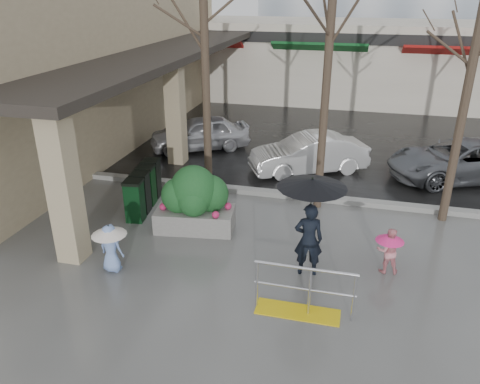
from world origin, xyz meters
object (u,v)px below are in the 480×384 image
at_px(child_pink, 389,247).
at_px(news_boxes, 144,189).
at_px(planter, 195,199).
at_px(woman, 310,213).
at_px(tree_west, 204,12).
at_px(car_c, 461,160).
at_px(child_blue, 110,243).
at_px(handrail, 302,296).
at_px(car_a, 200,133).
at_px(tree_midwest, 332,7).
at_px(car_b, 309,154).
at_px(tree_mideast, 480,26).

height_order(child_pink, news_boxes, news_boxes).
bearing_deg(planter, woman, -24.12).
relative_size(tree_west, car_c, 1.50).
bearing_deg(child_blue, child_pink, -159.81).
bearing_deg(handrail, car_a, 119.57).
bearing_deg(planter, child_blue, -116.32).
relative_size(tree_west, child_pink, 6.53).
height_order(handrail, car_a, car_a).
xyz_separation_m(woman, planter, (-2.99, 1.34, -0.63)).
relative_size(woman, car_c, 0.49).
distance_m(handrail, child_blue, 4.20).
distance_m(woman, child_blue, 4.27).
distance_m(handrail, tree_midwest, 6.83).
bearing_deg(tree_midwest, car_a, 140.50).
height_order(tree_midwest, news_boxes, tree_midwest).
xyz_separation_m(tree_midwest, car_b, (-0.58, 2.62, -4.60)).
bearing_deg(car_c, tree_midwest, -74.48).
xyz_separation_m(handrail, tree_midwest, (-0.16, 4.80, 4.86)).
xyz_separation_m(planter, news_boxes, (-1.79, 0.82, -0.25)).
distance_m(child_blue, car_c, 11.10).
height_order(handrail, woman, woman).
bearing_deg(tree_midwest, child_pink, -59.00).
relative_size(tree_mideast, car_c, 1.43).
xyz_separation_m(tree_mideast, child_blue, (-7.30, -4.35, -4.17)).
distance_m(planter, news_boxes, 1.98).
height_order(tree_west, tree_midwest, tree_midwest).
xyz_separation_m(child_blue, car_a, (-0.81, 8.32, -0.06)).
xyz_separation_m(child_pink, planter, (-4.65, 0.85, 0.21)).
xyz_separation_m(tree_west, tree_midwest, (3.20, 0.00, 0.15)).
bearing_deg(car_c, car_b, -105.12).
bearing_deg(car_a, woman, 5.28).
bearing_deg(woman, handrail, 82.48).
relative_size(tree_mideast, news_boxes, 3.14).
distance_m(tree_mideast, car_a, 9.97).
distance_m(tree_west, planter, 4.76).
height_order(woman, car_a, woman).
bearing_deg(tree_west, handrail, -55.01).
bearing_deg(tree_midwest, car_c, 37.30).
distance_m(child_blue, car_a, 8.36).
bearing_deg(tree_mideast, tree_west, -180.00).
height_order(woman, car_b, woman).
xyz_separation_m(handrail, tree_west, (-3.36, 4.80, 4.71)).
xyz_separation_m(planter, car_b, (2.30, 4.71, -0.18)).
xyz_separation_m(woman, car_b, (-0.68, 6.04, -0.81)).
bearing_deg(car_c, car_a, -116.85).
relative_size(news_boxes, car_a, 0.56).
xyz_separation_m(tree_west, car_c, (7.37, 3.17, -4.45)).
height_order(tree_west, car_c, tree_west).
bearing_deg(news_boxes, child_pink, -22.04).
distance_m(tree_mideast, child_pink, 5.40).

